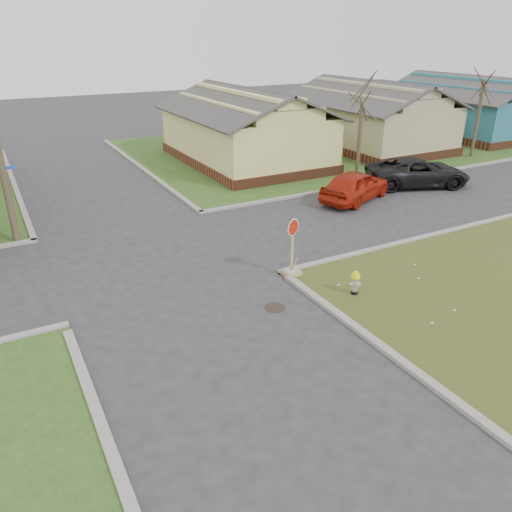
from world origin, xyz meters
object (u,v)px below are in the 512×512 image
fire_hydrant (355,281)px  dark_pickup (418,172)px  stop_sign (292,262)px  red_sedan (355,186)px

fire_hydrant → dark_pickup: (10.88, 8.22, 0.27)m
fire_hydrant → dark_pickup: dark_pickup is taller
stop_sign → dark_pickup: 13.35m
red_sedan → dark_pickup: size_ratio=0.82×
stop_sign → dark_pickup: size_ratio=0.37×
fire_hydrant → red_sedan: red_sedan is taller
red_sedan → fire_hydrant: bearing=119.5°
stop_sign → dark_pickup: stop_sign is taller
fire_hydrant → red_sedan: 9.97m
dark_pickup → red_sedan: bearing=117.0°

